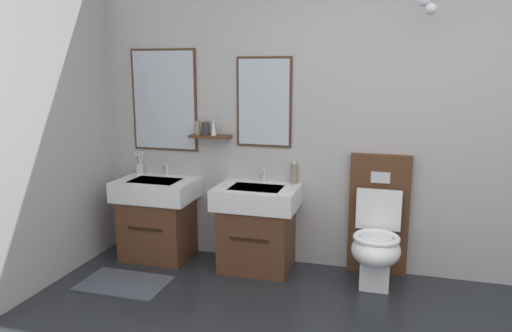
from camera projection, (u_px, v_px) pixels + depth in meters
The scene contains 9 objects.
wall_back at pixel (401, 105), 3.81m from camera, with size 5.44×0.46×2.78m.
bath_mat at pixel (124, 283), 3.80m from camera, with size 0.68×0.44×0.01m, color #474C56.
vanity_sink_left at pixel (158, 216), 4.30m from camera, with size 0.68×0.51×0.71m.
tap_on_left_sink at pixel (166, 168), 4.40m from camera, with size 0.03×0.13×0.11m.
vanity_sink_right at pixel (257, 225), 4.05m from camera, with size 0.68×0.51×0.71m.
tap_on_right_sink at pixel (263, 174), 4.14m from camera, with size 0.03×0.13×0.11m.
toilet at pixel (377, 236), 3.80m from camera, with size 0.48×0.62×1.00m.
toothbrush_cup at pixel (140, 168), 4.46m from camera, with size 0.07×0.07×0.20m.
soap_dispenser at pixel (294, 174), 4.07m from camera, with size 0.06×0.06×0.20m.
Camera 1 is at (-0.06, -2.02, 1.68)m, focal length 33.76 mm.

